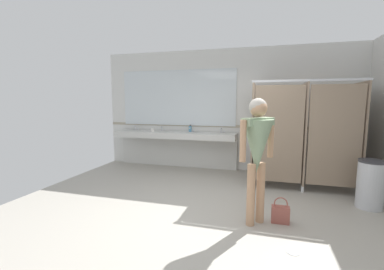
{
  "coord_description": "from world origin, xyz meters",
  "views": [
    {
      "loc": [
        0.84,
        -3.53,
        1.64
      ],
      "look_at": [
        -0.57,
        1.44,
        0.97
      ],
      "focal_mm": 24.33,
      "sensor_mm": 36.0,
      "label": 1
    }
  ],
  "objects_px": {
    "person_standing": "(257,146)",
    "soap_dispenser": "(190,129)",
    "trash_bin": "(370,184)",
    "handbag": "(280,214)",
    "paper_cup": "(153,130)"
  },
  "relations": [
    {
      "from": "handbag",
      "to": "paper_cup",
      "type": "bearing_deg",
      "value": 141.99
    },
    {
      "from": "soap_dispenser",
      "to": "paper_cup",
      "type": "bearing_deg",
      "value": -163.18
    },
    {
      "from": "trash_bin",
      "to": "person_standing",
      "type": "distance_m",
      "value": 2.08
    },
    {
      "from": "handbag",
      "to": "paper_cup",
      "type": "distance_m",
      "value": 3.77
    },
    {
      "from": "trash_bin",
      "to": "handbag",
      "type": "bearing_deg",
      "value": -146.07
    },
    {
      "from": "person_standing",
      "to": "soap_dispenser",
      "type": "bearing_deg",
      "value": 122.49
    },
    {
      "from": "handbag",
      "to": "soap_dispenser",
      "type": "height_order",
      "value": "soap_dispenser"
    },
    {
      "from": "paper_cup",
      "to": "soap_dispenser",
      "type": "bearing_deg",
      "value": 16.82
    },
    {
      "from": "soap_dispenser",
      "to": "trash_bin",
      "type": "bearing_deg",
      "value": -25.77
    },
    {
      "from": "person_standing",
      "to": "soap_dispenser",
      "type": "height_order",
      "value": "person_standing"
    },
    {
      "from": "handbag",
      "to": "soap_dispenser",
      "type": "xyz_separation_m",
      "value": [
        -2.01,
        2.53,
        0.85
      ]
    },
    {
      "from": "trash_bin",
      "to": "person_standing",
      "type": "height_order",
      "value": "person_standing"
    },
    {
      "from": "handbag",
      "to": "person_standing",
      "type": "bearing_deg",
      "value": -161.44
    },
    {
      "from": "person_standing",
      "to": "handbag",
      "type": "distance_m",
      "value": 1.01
    },
    {
      "from": "trash_bin",
      "to": "soap_dispenser",
      "type": "distance_m",
      "value": 3.78
    }
  ]
}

